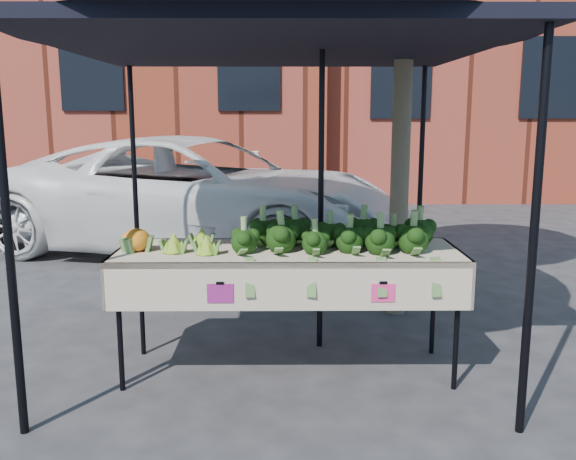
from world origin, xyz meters
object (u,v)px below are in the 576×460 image
(street_tree, at_px, (404,45))
(canopy, at_px, (275,175))
(vehicle, at_px, (194,38))
(table, at_px, (288,311))

(street_tree, bearing_deg, canopy, -145.24)
(vehicle, height_order, street_tree, vehicle)
(table, distance_m, street_tree, 2.59)
(vehicle, distance_m, street_tree, 3.43)
(canopy, xyz_separation_m, street_tree, (1.11, 0.77, 1.06))
(canopy, distance_m, vehicle, 3.82)
(canopy, bearing_deg, table, -80.30)
(table, height_order, street_tree, street_tree)
(street_tree, bearing_deg, vehicle, 130.04)
(table, height_order, vehicle, vehicle)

